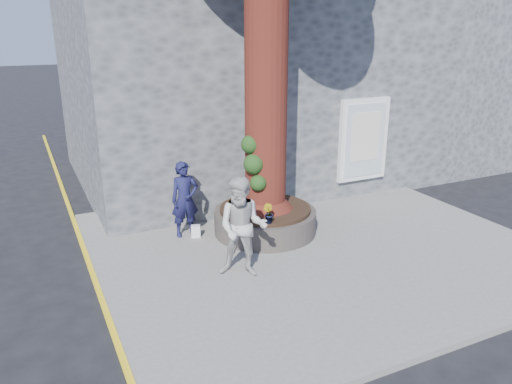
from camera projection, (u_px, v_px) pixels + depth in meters
name	position (u px, v px, depth m)	size (l,w,h in m)	color
ground	(275.00, 282.00, 9.40)	(120.00, 120.00, 0.00)	black
pavement	(314.00, 245.00, 10.85)	(9.00, 8.00, 0.12)	slate
yellow_line	(99.00, 294.00, 9.00)	(0.10, 30.00, 0.01)	yellow
stone_shop	(240.00, 74.00, 15.57)	(10.30, 8.30, 6.30)	#464A4B
neighbour_shop	(433.00, 70.00, 18.90)	(6.00, 8.00, 6.00)	#464A4B
planter	(265.00, 220.00, 11.31)	(2.30, 2.30, 0.60)	black
man	(185.00, 199.00, 10.95)	(0.62, 0.41, 1.70)	#15163B
woman	(243.00, 227.00, 9.16)	(0.93, 0.73, 1.92)	#BCB9B4
shopping_bag	(196.00, 231.00, 11.07)	(0.20, 0.12, 0.28)	white
plant_a	(280.00, 187.00, 12.09)	(0.17, 0.12, 0.33)	gray
plant_b	(268.00, 213.00, 10.27)	(0.22, 0.22, 0.40)	gray
plant_c	(230.00, 206.00, 10.82)	(0.17, 0.17, 0.31)	gray
plant_d	(281.00, 186.00, 12.24)	(0.25, 0.23, 0.28)	gray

